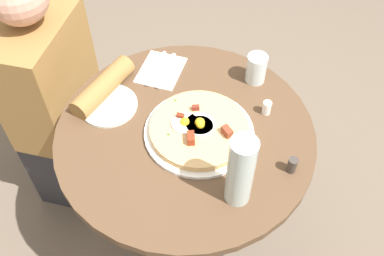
{
  "coord_description": "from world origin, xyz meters",
  "views": [
    {
      "loc": [
        0.82,
        0.22,
        1.82
      ],
      "look_at": [
        0.0,
        0.02,
        0.78
      ],
      "focal_mm": 40.79,
      "sensor_mm": 36.0,
      "label": 1
    }
  ],
  "objects_px": {
    "pizza_plate": "(199,132)",
    "fork": "(166,70)",
    "person_seated": "(60,111)",
    "breakfast_pizza": "(199,128)",
    "dining_table": "(186,164)",
    "salt_shaker": "(267,108)",
    "water_bottle": "(240,172)",
    "knife": "(156,68)",
    "water_glass": "(256,69)",
    "pepper_shaker": "(292,165)",
    "bread_plate": "(109,105)"
  },
  "relations": [
    {
      "from": "breakfast_pizza",
      "to": "pepper_shaker",
      "type": "distance_m",
      "value": 0.3
    },
    {
      "from": "dining_table",
      "to": "fork",
      "type": "relative_size",
      "value": 4.51
    },
    {
      "from": "fork",
      "to": "salt_shaker",
      "type": "height_order",
      "value": "salt_shaker"
    },
    {
      "from": "breakfast_pizza",
      "to": "bread_plate",
      "type": "relative_size",
      "value": 1.63
    },
    {
      "from": "breakfast_pizza",
      "to": "pepper_shaker",
      "type": "bearing_deg",
      "value": 76.6
    },
    {
      "from": "dining_table",
      "to": "fork",
      "type": "xyz_separation_m",
      "value": [
        -0.24,
        -0.13,
        0.19
      ]
    },
    {
      "from": "bread_plate",
      "to": "pepper_shaker",
      "type": "xyz_separation_m",
      "value": [
        0.11,
        0.6,
        0.02
      ]
    },
    {
      "from": "bread_plate",
      "to": "water_bottle",
      "type": "bearing_deg",
      "value": 63.51
    },
    {
      "from": "dining_table",
      "to": "pepper_shaker",
      "type": "distance_m",
      "value": 0.4
    },
    {
      "from": "person_seated",
      "to": "bread_plate",
      "type": "relative_size",
      "value": 6.07
    },
    {
      "from": "pizza_plate",
      "to": "dining_table",
      "type": "bearing_deg",
      "value": -90.42
    },
    {
      "from": "dining_table",
      "to": "person_seated",
      "type": "height_order",
      "value": "person_seated"
    },
    {
      "from": "dining_table",
      "to": "knife",
      "type": "xyz_separation_m",
      "value": [
        -0.24,
        -0.17,
        0.19
      ]
    },
    {
      "from": "pizza_plate",
      "to": "fork",
      "type": "distance_m",
      "value": 0.3
    },
    {
      "from": "person_seated",
      "to": "knife",
      "type": "height_order",
      "value": "person_seated"
    },
    {
      "from": "salt_shaker",
      "to": "fork",
      "type": "bearing_deg",
      "value": -106.35
    },
    {
      "from": "knife",
      "to": "water_glass",
      "type": "xyz_separation_m",
      "value": [
        -0.03,
        0.34,
        0.04
      ]
    },
    {
      "from": "salt_shaker",
      "to": "pizza_plate",
      "type": "bearing_deg",
      "value": -54.7
    },
    {
      "from": "pizza_plate",
      "to": "person_seated",
      "type": "bearing_deg",
      "value": -105.94
    },
    {
      "from": "bread_plate",
      "to": "fork",
      "type": "bearing_deg",
      "value": 146.02
    },
    {
      "from": "breakfast_pizza",
      "to": "salt_shaker",
      "type": "bearing_deg",
      "value": 125.24
    },
    {
      "from": "bread_plate",
      "to": "salt_shaker",
      "type": "bearing_deg",
      "value": 100.62
    },
    {
      "from": "knife",
      "to": "water_bottle",
      "type": "height_order",
      "value": "water_bottle"
    },
    {
      "from": "person_seated",
      "to": "breakfast_pizza",
      "type": "height_order",
      "value": "person_seated"
    },
    {
      "from": "water_bottle",
      "to": "salt_shaker",
      "type": "bearing_deg",
      "value": 173.37
    },
    {
      "from": "dining_table",
      "to": "bread_plate",
      "type": "height_order",
      "value": "bread_plate"
    },
    {
      "from": "breakfast_pizza",
      "to": "water_glass",
      "type": "bearing_deg",
      "value": 154.35
    },
    {
      "from": "person_seated",
      "to": "breakfast_pizza",
      "type": "xyz_separation_m",
      "value": [
        0.17,
        0.61,
        0.28
      ]
    },
    {
      "from": "dining_table",
      "to": "pizza_plate",
      "type": "xyz_separation_m",
      "value": [
        0.0,
        0.04,
        0.19
      ]
    },
    {
      "from": "person_seated",
      "to": "pepper_shaker",
      "type": "bearing_deg",
      "value": 74.84
    },
    {
      "from": "dining_table",
      "to": "breakfast_pizza",
      "type": "height_order",
      "value": "breakfast_pizza"
    },
    {
      "from": "pizza_plate",
      "to": "breakfast_pizza",
      "type": "distance_m",
      "value": 0.02
    },
    {
      "from": "water_glass",
      "to": "pepper_shaker",
      "type": "height_order",
      "value": "water_glass"
    },
    {
      "from": "breakfast_pizza",
      "to": "fork",
      "type": "relative_size",
      "value": 1.69
    },
    {
      "from": "dining_table",
      "to": "water_glass",
      "type": "bearing_deg",
      "value": 147.34
    },
    {
      "from": "dining_table",
      "to": "person_seated",
      "type": "distance_m",
      "value": 0.6
    },
    {
      "from": "breakfast_pizza",
      "to": "pizza_plate",
      "type": "bearing_deg",
      "value": 107.79
    },
    {
      "from": "water_bottle",
      "to": "pepper_shaker",
      "type": "height_order",
      "value": "water_bottle"
    },
    {
      "from": "water_glass",
      "to": "salt_shaker",
      "type": "distance_m",
      "value": 0.16
    },
    {
      "from": "water_bottle",
      "to": "person_seated",
      "type": "bearing_deg",
      "value": -115.56
    },
    {
      "from": "dining_table",
      "to": "fork",
      "type": "distance_m",
      "value": 0.33
    },
    {
      "from": "fork",
      "to": "pepper_shaker",
      "type": "distance_m",
      "value": 0.56
    },
    {
      "from": "water_bottle",
      "to": "pepper_shaker",
      "type": "relative_size",
      "value": 4.66
    },
    {
      "from": "fork",
      "to": "salt_shaker",
      "type": "distance_m",
      "value": 0.38
    },
    {
      "from": "knife",
      "to": "water_glass",
      "type": "distance_m",
      "value": 0.35
    },
    {
      "from": "water_bottle",
      "to": "salt_shaker",
      "type": "distance_m",
      "value": 0.34
    },
    {
      "from": "pizza_plate",
      "to": "fork",
      "type": "bearing_deg",
      "value": -143.97
    },
    {
      "from": "person_seated",
      "to": "water_glass",
      "type": "bearing_deg",
      "value": 97.78
    },
    {
      "from": "pizza_plate",
      "to": "knife",
      "type": "relative_size",
      "value": 1.89
    },
    {
      "from": "person_seated",
      "to": "water_glass",
      "type": "relative_size",
      "value": 11.06
    }
  ]
}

